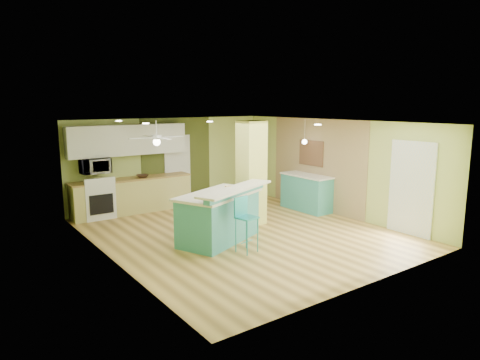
% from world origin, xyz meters
% --- Properties ---
extents(floor, '(6.00, 7.00, 0.01)m').
position_xyz_m(floor, '(0.00, 0.00, -0.01)').
color(floor, olive).
rests_on(floor, ground).
extents(ceiling, '(6.00, 7.00, 0.01)m').
position_xyz_m(ceiling, '(0.00, 0.00, 2.50)').
color(ceiling, white).
rests_on(ceiling, wall_back).
extents(wall_back, '(6.00, 0.01, 2.50)m').
position_xyz_m(wall_back, '(0.00, 3.50, 1.25)').
color(wall_back, '#B6C76B').
rests_on(wall_back, floor).
extents(wall_front, '(6.00, 0.01, 2.50)m').
position_xyz_m(wall_front, '(0.00, -3.50, 1.25)').
color(wall_front, '#B6C76B').
rests_on(wall_front, floor).
extents(wall_left, '(0.01, 7.00, 2.50)m').
position_xyz_m(wall_left, '(-3.00, 0.00, 1.25)').
color(wall_left, '#B6C76B').
rests_on(wall_left, floor).
extents(wall_right, '(0.01, 7.00, 2.50)m').
position_xyz_m(wall_right, '(3.00, 0.00, 1.25)').
color(wall_right, '#B6C76B').
rests_on(wall_right, floor).
extents(wood_panel, '(0.02, 3.40, 2.50)m').
position_xyz_m(wood_panel, '(2.99, 0.60, 1.25)').
color(wood_panel, '#8F7451').
rests_on(wood_panel, floor).
extents(olive_accent, '(2.20, 0.02, 2.50)m').
position_xyz_m(olive_accent, '(0.20, 3.49, 1.25)').
color(olive_accent, '#434D1E').
rests_on(olive_accent, floor).
extents(interior_door, '(0.82, 0.05, 2.00)m').
position_xyz_m(interior_door, '(0.20, 3.46, 1.00)').
color(interior_door, silver).
rests_on(interior_door, floor).
extents(french_door, '(0.04, 1.08, 2.10)m').
position_xyz_m(french_door, '(2.97, -2.30, 1.05)').
color(french_door, white).
rests_on(french_door, floor).
extents(column, '(0.55, 0.55, 2.50)m').
position_xyz_m(column, '(0.65, 0.50, 1.25)').
color(column, '#D9DD66').
rests_on(column, floor).
extents(kitchen_run, '(3.25, 0.63, 0.94)m').
position_xyz_m(kitchen_run, '(-1.30, 3.20, 0.47)').
color(kitchen_run, '#CABF6A').
rests_on(kitchen_run, floor).
extents(stove, '(0.76, 0.66, 1.08)m').
position_xyz_m(stove, '(-2.25, 3.19, 0.46)').
color(stove, white).
rests_on(stove, floor).
extents(upper_cabinets, '(3.20, 0.34, 0.80)m').
position_xyz_m(upper_cabinets, '(-1.30, 3.32, 1.95)').
color(upper_cabinets, silver).
rests_on(upper_cabinets, wall_back).
extents(microwave, '(0.70, 0.48, 0.39)m').
position_xyz_m(microwave, '(-2.25, 3.20, 1.35)').
color(microwave, silver).
rests_on(microwave, wall_back).
extents(ceiling_fan, '(1.41, 1.41, 0.61)m').
position_xyz_m(ceiling_fan, '(-1.10, 2.00, 2.08)').
color(ceiling_fan, silver).
rests_on(ceiling_fan, ceiling).
extents(pendant_lamp, '(0.14, 0.14, 0.69)m').
position_xyz_m(pendant_lamp, '(2.65, 0.75, 1.88)').
color(pendant_lamp, white).
rests_on(pendant_lamp, ceiling).
extents(wall_decor, '(0.03, 0.90, 0.70)m').
position_xyz_m(wall_decor, '(2.96, 0.80, 1.55)').
color(wall_decor, brown).
rests_on(wall_decor, wood_panel).
extents(peninsula, '(2.40, 1.92, 1.20)m').
position_xyz_m(peninsula, '(-0.72, -0.19, 0.55)').
color(peninsula, teal).
rests_on(peninsula, floor).
extents(bar_stool, '(0.42, 0.42, 1.10)m').
position_xyz_m(bar_stool, '(-0.69, -1.04, 0.74)').
color(bar_stool, teal).
rests_on(bar_stool, floor).
extents(side_counter, '(0.65, 1.53, 0.98)m').
position_xyz_m(side_counter, '(2.70, 0.67, 0.49)').
color(side_counter, teal).
rests_on(side_counter, floor).
extents(fruit_bowl, '(0.41, 0.41, 0.08)m').
position_xyz_m(fruit_bowl, '(-1.04, 3.11, 0.98)').
color(fruit_bowl, '#332114').
rests_on(fruit_bowl, kitchen_run).
extents(canister, '(0.14, 0.14, 0.17)m').
position_xyz_m(canister, '(-0.59, -0.33, 1.12)').
color(canister, gold).
rests_on(canister, peninsula).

